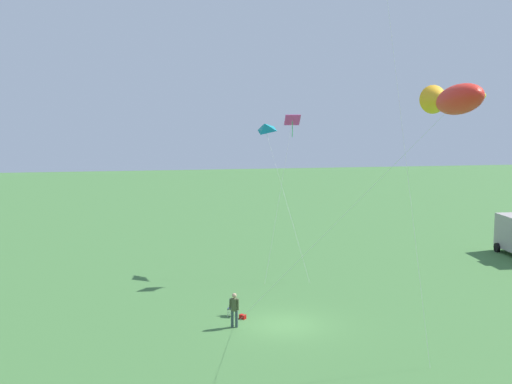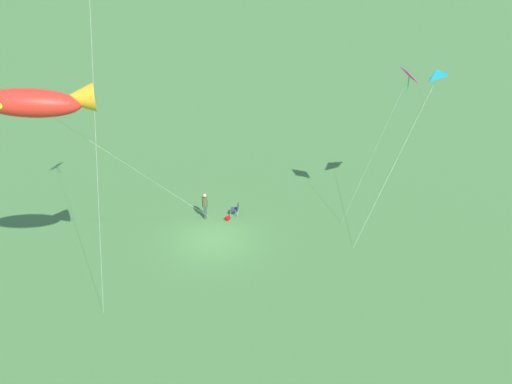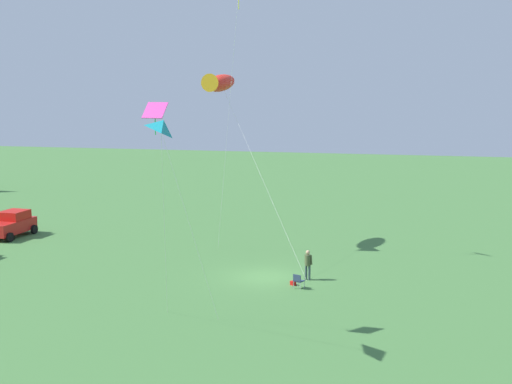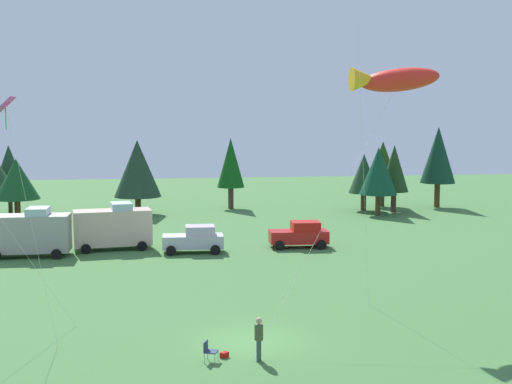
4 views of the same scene
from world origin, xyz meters
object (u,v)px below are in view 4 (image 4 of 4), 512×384
(folding_chair, at_px, (209,350))
(van_camper_beige, at_px, (113,227))
(kite_diamond_rainbow, at_px, (7,111))
(car_red_sedan, at_px, (300,234))
(kite_large_fish, at_px, (391,80))
(car_silver_compact, at_px, (195,239))
(van_motorhome_grey, at_px, (29,233))
(person_kite_flyer, at_px, (259,336))
(backpack_on_grass, at_px, (224,355))

(folding_chair, distance_m, van_camper_beige, 24.92)
(van_camper_beige, distance_m, kite_diamond_rainbow, 21.42)
(car_red_sedan, relative_size, kite_large_fish, 0.35)
(car_silver_compact, bearing_deg, kite_large_fish, -56.71)
(car_red_sedan, bearing_deg, van_motorhome_grey, -175.82)
(car_silver_compact, bearing_deg, person_kite_flyer, -84.69)
(folding_chair, xyz_separation_m, car_silver_compact, (0.80, 22.34, 0.46))
(person_kite_flyer, height_order, folding_chair, person_kite_flyer)
(folding_chair, height_order, van_camper_beige, van_camper_beige)
(car_silver_compact, height_order, car_red_sedan, same)
(kite_large_fish, relative_size, kite_diamond_rainbow, 1.17)
(van_motorhome_grey, relative_size, car_red_sedan, 1.28)
(person_kite_flyer, distance_m, van_camper_beige, 25.54)
(person_kite_flyer, distance_m, kite_large_fish, 14.96)
(van_motorhome_grey, bearing_deg, kite_large_fish, -35.80)
(folding_chair, distance_m, kite_large_fish, 16.31)
(folding_chair, xyz_separation_m, van_camper_beige, (-4.89, 24.41, 1.16))
(car_silver_compact, relative_size, kite_large_fish, 0.35)
(car_silver_compact, distance_m, kite_large_fish, 20.20)
(person_kite_flyer, height_order, van_camper_beige, van_camper_beige)
(backpack_on_grass, distance_m, car_silver_compact, 21.94)
(person_kite_flyer, distance_m, van_motorhome_grey, 25.86)
(backpack_on_grass, height_order, van_motorhome_grey, van_motorhome_grey)
(person_kite_flyer, height_order, kite_large_fish, kite_large_fish)
(folding_chair, distance_m, car_silver_compact, 22.35)
(van_motorhome_grey, bearing_deg, backpack_on_grass, -62.39)
(kite_large_fish, bearing_deg, person_kite_flyer, -135.53)
(folding_chair, height_order, backpack_on_grass, folding_chair)
(backpack_on_grass, relative_size, van_motorhome_grey, 0.06)
(folding_chair, distance_m, van_motorhome_grey, 24.84)
(person_kite_flyer, bearing_deg, car_red_sedan, 95.77)
(car_red_sedan, relative_size, kite_diamond_rainbow, 0.41)
(van_motorhome_grey, xyz_separation_m, kite_large_fish, (20.06, -15.12, 9.64))
(backpack_on_grass, xyz_separation_m, car_silver_compact, (0.15, 21.93, 0.84))
(van_camper_beige, height_order, car_red_sedan, van_camper_beige)
(car_silver_compact, xyz_separation_m, car_red_sedan, (7.69, 0.86, 0.00))
(van_camper_beige, height_order, kite_large_fish, kite_large_fish)
(kite_large_fish, bearing_deg, folding_chair, -142.54)
(van_camper_beige, bearing_deg, car_silver_compact, -27.96)
(person_kite_flyer, relative_size, car_silver_compact, 0.41)
(backpack_on_grass, height_order, car_silver_compact, car_silver_compact)
(backpack_on_grass, height_order, kite_large_fish, kite_large_fish)
(folding_chair, relative_size, car_silver_compact, 0.19)
(person_kite_flyer, bearing_deg, van_camper_beige, 126.92)
(backpack_on_grass, bearing_deg, van_camper_beige, 102.97)
(person_kite_flyer, relative_size, van_motorhome_grey, 0.32)
(kite_large_fish, xyz_separation_m, kite_diamond_rainbow, (-17.85, -2.60, -1.57))
(van_motorhome_grey, distance_m, kite_large_fish, 26.90)
(backpack_on_grass, height_order, van_camper_beige, van_camper_beige)
(backpack_on_grass, height_order, kite_diamond_rainbow, kite_diamond_rainbow)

